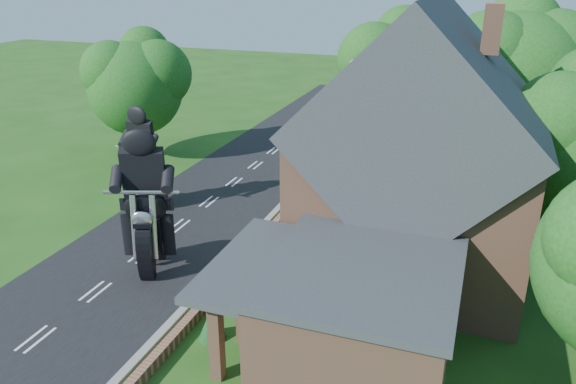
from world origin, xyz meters
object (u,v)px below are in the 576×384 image
(annex, at_px, (356,316))
(motorcycle_lead, at_px, (151,250))
(house, at_px, (418,162))
(motorcycle_follow, at_px, (147,193))
(garden_wall, at_px, (257,246))

(annex, distance_m, motorcycle_lead, 9.29)
(house, height_order, annex, house)
(house, distance_m, motorcycle_follow, 13.55)
(garden_wall, xyz_separation_m, motorcycle_lead, (-3.20, -2.87, 0.66))
(house, relative_size, annex, 1.45)
(garden_wall, xyz_separation_m, motorcycle_follow, (-6.80, 2.36, 0.57))
(house, distance_m, annex, 7.30)
(garden_wall, relative_size, motorcycle_follow, 13.30)
(annex, bearing_deg, motorcycle_follow, 146.60)
(house, xyz_separation_m, motorcycle_follow, (-12.99, 1.36, -3.57))
(annex, height_order, motorcycle_follow, annex)
(garden_wall, distance_m, motorcycle_lead, 4.35)
(house, bearing_deg, motorcycle_follow, 174.03)
(house, bearing_deg, annex, -95.24)
(annex, bearing_deg, house, 84.76)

